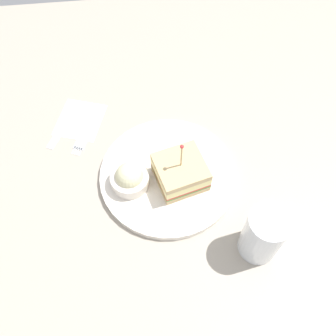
{
  "coord_description": "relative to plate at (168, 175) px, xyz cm",
  "views": [
    {
      "loc": [
        37.17,
        -4.2,
        65.26
      ],
      "look_at": [
        0.0,
        0.0,
        3.34
      ],
      "focal_mm": 40.9,
      "sensor_mm": 36.0,
      "label": 1
    }
  ],
  "objects": [
    {
      "name": "ground_plane",
      "position": [
        0.0,
        0.0,
        -1.67
      ],
      "size": [
        115.11,
        115.11,
        2.0
      ],
      "primitive_type": "cube",
      "color": "#9E9384"
    },
    {
      "name": "plate",
      "position": [
        0.0,
        0.0,
        0.0
      ],
      "size": [
        26.52,
        26.52,
        1.34
      ],
      "primitive_type": "cylinder",
      "color": "silver",
      "rests_on": "ground_plane"
    },
    {
      "name": "sandwich_half_center",
      "position": [
        1.56,
        2.17,
        3.32
      ],
      "size": [
        10.48,
        10.67,
        11.43
      ],
      "color": "tan",
      "rests_on": "plate"
    },
    {
      "name": "coleslaw_bowl",
      "position": [
        1.33,
        -7.34,
        2.65
      ],
      "size": [
        7.3,
        7.3,
        5.25
      ],
      "color": "silver",
      "rests_on": "plate"
    },
    {
      "name": "drink_glass",
      "position": [
        15.9,
        14.05,
        4.39
      ],
      "size": [
        6.89,
        6.89,
        11.3
      ],
      "color": "silver",
      "rests_on": "ground_plane"
    },
    {
      "name": "napkin",
      "position": [
        -16.16,
        -17.28,
        -0.59
      ],
      "size": [
        12.57,
        11.93,
        0.15
      ],
      "primitive_type": "cube",
      "rotation": [
        0.0,
        0.0,
        5.96
      ],
      "color": "white",
      "rests_on": "ground_plane"
    },
    {
      "name": "fork",
      "position": [
        -11.46,
        -16.48,
        -0.49
      ],
      "size": [
        11.54,
        5.63,
        0.35
      ],
      "color": "silver",
      "rests_on": "ground_plane"
    },
    {
      "name": "knife",
      "position": [
        -14.23,
        -21.09,
        -0.49
      ],
      "size": [
        11.55,
        6.49,
        0.35
      ],
      "color": "silver",
      "rests_on": "ground_plane"
    }
  ]
}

